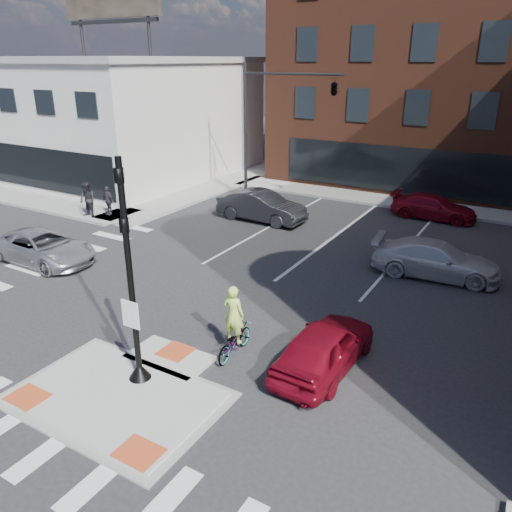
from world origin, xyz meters
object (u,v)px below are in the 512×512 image
Objects in this scene: bg_car_red at (433,207)px; pedestrian_b at (108,201)px; silver_suv at (43,247)px; white_pickup at (436,259)px; red_sedan at (325,347)px; cyclist at (234,332)px; bg_car_dark at (262,206)px; pedestrian_a at (87,200)px.

bg_car_red is 2.86× the size of pedestrian_b.
silver_suv is 16.36m from white_pickup.
white_pickup reaches higher than silver_suv.
white_pickup is at bearing -96.59° from red_sedan.
white_pickup is 1.10× the size of bg_car_red.
cyclist is at bearing -20.62° from pedestrian_b.
silver_suv is 2.21× the size of cyclist.
cyclist is (5.90, -11.81, -0.05)m from bg_car_dark.
bg_car_red is at bearing 40.07° from pedestrian_b.
white_pickup is (14.77, 7.04, 0.03)m from silver_suv.
red_sedan is 17.67m from pedestrian_b.
pedestrian_b is (-16.04, 7.41, 0.22)m from red_sedan.
pedestrian_b is at bearing -33.61° from cyclist.
pedestrian_a is at bearing 89.11° from white_pickup.
bg_car_dark is (5.09, 9.88, 0.11)m from silver_suv.
bg_car_dark is at bearing 67.08° from white_pickup.
bg_car_dark is 1.08× the size of bg_car_red.
bg_car_red is (7.87, 5.11, -0.15)m from bg_car_dark.
bg_car_red is 2.35× the size of pedestrian_a.
cyclist is (-2.56, -0.69, 0.04)m from red_sedan.
pedestrian_b is (-2.50, 6.18, 0.25)m from silver_suv.
bg_car_dark is 3.10× the size of pedestrian_b.
silver_suv reaches higher than bg_car_red.
pedestrian_b is (0.57, 0.90, -0.17)m from pedestrian_a.
bg_car_dark is at bearing 123.46° from bg_car_red.
cyclist is at bearing -100.41° from silver_suv.
cyclist reaches higher than silver_suv.
cyclist reaches higher than bg_car_dark.
pedestrian_a is at bearing 29.71° from silver_suv.
silver_suv is 11.15m from cyclist.
red_sedan is at bearing -177.47° from bg_car_red.
pedestrian_b reaches higher than white_pickup.
bg_car_dark is 2.17× the size of cyclist.
silver_suv is at bearing -12.56° from cyclist.
red_sedan is 2.18× the size of pedestrian_a.
bg_car_red is at bearing -55.65° from bg_car_dark.
red_sedan is 2.65m from cyclist.
red_sedan reaches higher than silver_suv.
pedestrian_a is at bearing -19.56° from red_sedan.
pedestrian_a is 1.08m from pedestrian_b.
white_pickup is 10.09m from bg_car_dark.
pedestrian_b is (-7.59, -3.71, 0.13)m from bg_car_dark.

